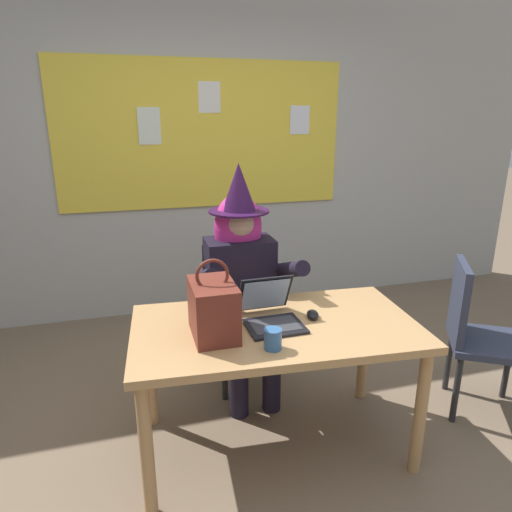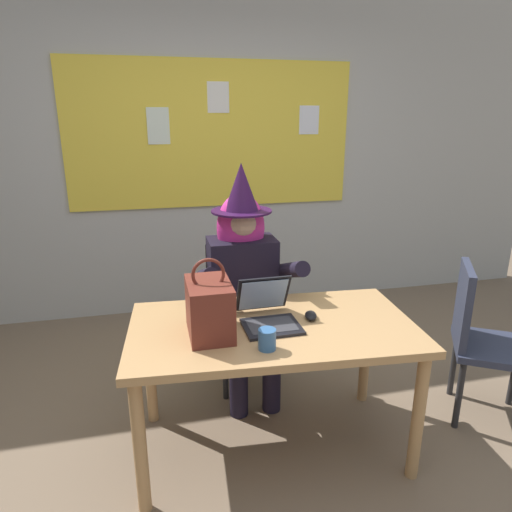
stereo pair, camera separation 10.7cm
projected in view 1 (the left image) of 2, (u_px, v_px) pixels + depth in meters
The scene contains 10 objects.
ground_plane at pixel (282, 461), 2.34m from camera, with size 24.00×24.00×0.00m, color #75604C.
wall_back_bulletin at pixel (204, 150), 3.86m from camera, with size 6.43×2.18×2.83m.
desk_main at pixel (275, 340), 2.27m from camera, with size 1.46×0.87×0.72m.
chair_at_desk at pixel (237, 305), 2.98m from camera, with size 0.46×0.46×0.91m.
person_costumed at pixel (242, 270), 2.79m from camera, with size 0.59×0.65×1.44m.
laptop at pixel (271, 313), 2.26m from camera, with size 0.28×0.34×0.22m.
computer_mouse at pixel (313, 314), 2.32m from camera, with size 0.06×0.10×0.03m, color black.
handbag at pixel (213, 309), 2.10m from camera, with size 0.20×0.30×0.38m.
coffee_mug at pixel (273, 339), 2.00m from camera, with size 0.08×0.08×0.10m, color #336099.
chair_extra_corner at pixel (476, 330), 2.63m from camera, with size 0.58×0.58×0.91m.
Camera 1 is at (-0.65, -1.81, 1.71)m, focal length 31.77 mm.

